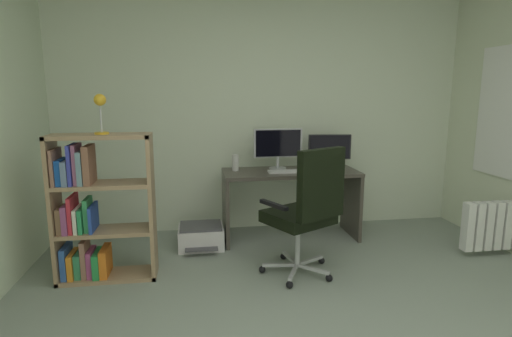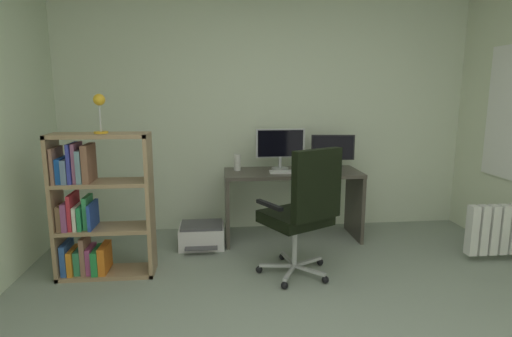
{
  "view_description": "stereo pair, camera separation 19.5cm",
  "coord_description": "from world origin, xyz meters",
  "px_view_note": "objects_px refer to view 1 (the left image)",
  "views": [
    {
      "loc": [
        -0.76,
        -1.95,
        1.53
      ],
      "look_at": [
        -0.19,
        1.84,
        0.82
      ],
      "focal_mm": 28.86,
      "sensor_mm": 36.0,
      "label": 1
    },
    {
      "loc": [
        -0.57,
        -1.97,
        1.53
      ],
      "look_at": [
        -0.19,
        1.84,
        0.82
      ],
      "focal_mm": 28.86,
      "sensor_mm": 36.0,
      "label": 2
    }
  ],
  "objects_px": {
    "computer_mouse": "(309,170)",
    "office_chair": "(307,207)",
    "bookshelf": "(93,212)",
    "radiator": "(506,225)",
    "printer": "(201,236)",
    "desktop_speaker": "(235,163)",
    "monitor_secondary": "(330,149)",
    "desk_lamp": "(100,107)",
    "desk": "(290,189)",
    "monitor_main": "(278,145)",
    "keyboard": "(285,171)"
  },
  "relations": [
    {
      "from": "desktop_speaker",
      "to": "office_chair",
      "type": "bearing_deg",
      "value": -65.1
    },
    {
      "from": "desk_lamp",
      "to": "printer",
      "type": "bearing_deg",
      "value": 37.03
    },
    {
      "from": "keyboard",
      "to": "bookshelf",
      "type": "height_order",
      "value": "bookshelf"
    },
    {
      "from": "computer_mouse",
      "to": "radiator",
      "type": "bearing_deg",
      "value": -19.42
    },
    {
      "from": "computer_mouse",
      "to": "office_chair",
      "type": "bearing_deg",
      "value": -105.3
    },
    {
      "from": "desk",
      "to": "radiator",
      "type": "height_order",
      "value": "desk"
    },
    {
      "from": "desk_lamp",
      "to": "radiator",
      "type": "bearing_deg",
      "value": -0.55
    },
    {
      "from": "computer_mouse",
      "to": "bookshelf",
      "type": "bearing_deg",
      "value": -161.26
    },
    {
      "from": "monitor_main",
      "to": "bookshelf",
      "type": "xyz_separation_m",
      "value": [
        -1.7,
        -0.85,
        -0.41
      ]
    },
    {
      "from": "office_chair",
      "to": "printer",
      "type": "xyz_separation_m",
      "value": [
        -0.85,
        0.8,
        -0.49
      ]
    },
    {
      "from": "desk",
      "to": "desk_lamp",
      "type": "bearing_deg",
      "value": -157.11
    },
    {
      "from": "bookshelf",
      "to": "radiator",
      "type": "relative_size",
      "value": 1.4
    },
    {
      "from": "desk_lamp",
      "to": "computer_mouse",
      "type": "bearing_deg",
      "value": 18.53
    },
    {
      "from": "monitor_secondary",
      "to": "desk_lamp",
      "type": "distance_m",
      "value": 2.36
    },
    {
      "from": "monitor_main",
      "to": "monitor_secondary",
      "type": "xyz_separation_m",
      "value": [
        0.57,
        0.0,
        -0.05
      ]
    },
    {
      "from": "desktop_speaker",
      "to": "office_chair",
      "type": "relative_size",
      "value": 0.15
    },
    {
      "from": "desktop_speaker",
      "to": "radiator",
      "type": "relative_size",
      "value": 0.2
    },
    {
      "from": "desk",
      "to": "desktop_speaker",
      "type": "xyz_separation_m",
      "value": [
        -0.57,
        0.08,
        0.28
      ]
    },
    {
      "from": "monitor_secondary",
      "to": "printer",
      "type": "distance_m",
      "value": 1.64
    },
    {
      "from": "monitor_main",
      "to": "keyboard",
      "type": "distance_m",
      "value": 0.33
    },
    {
      "from": "keyboard",
      "to": "monitor_secondary",
      "type": "bearing_deg",
      "value": 23.09
    },
    {
      "from": "office_chair",
      "to": "radiator",
      "type": "bearing_deg",
      "value": 5.71
    },
    {
      "from": "monitor_secondary",
      "to": "bookshelf",
      "type": "relative_size",
      "value": 0.38
    },
    {
      "from": "desk",
      "to": "monitor_main",
      "type": "xyz_separation_m",
      "value": [
        -0.11,
        0.13,
        0.45
      ]
    },
    {
      "from": "monitor_main",
      "to": "monitor_secondary",
      "type": "bearing_deg",
      "value": 0.01
    },
    {
      "from": "monitor_main",
      "to": "desktop_speaker",
      "type": "distance_m",
      "value": 0.49
    },
    {
      "from": "radiator",
      "to": "desktop_speaker",
      "type": "bearing_deg",
      "value": 161.43
    },
    {
      "from": "radiator",
      "to": "printer",
      "type": "bearing_deg",
      "value": 168.06
    },
    {
      "from": "desktop_speaker",
      "to": "bookshelf",
      "type": "xyz_separation_m",
      "value": [
        -1.24,
        -0.8,
        -0.24
      ]
    },
    {
      "from": "computer_mouse",
      "to": "bookshelf",
      "type": "xyz_separation_m",
      "value": [
        -1.98,
        -0.62,
        -0.17
      ]
    },
    {
      "from": "desk_lamp",
      "to": "radiator",
      "type": "distance_m",
      "value": 3.78
    },
    {
      "from": "office_chair",
      "to": "bookshelf",
      "type": "bearing_deg",
      "value": 172.23
    },
    {
      "from": "monitor_main",
      "to": "radiator",
      "type": "height_order",
      "value": "monitor_main"
    },
    {
      "from": "radiator",
      "to": "monitor_main",
      "type": "bearing_deg",
      "value": 156.49
    },
    {
      "from": "office_chair",
      "to": "printer",
      "type": "bearing_deg",
      "value": 136.7
    },
    {
      "from": "bookshelf",
      "to": "printer",
      "type": "bearing_deg",
      "value": 33.16
    },
    {
      "from": "desk",
      "to": "monitor_main",
      "type": "height_order",
      "value": "monitor_main"
    },
    {
      "from": "monitor_main",
      "to": "computer_mouse",
      "type": "height_order",
      "value": "monitor_main"
    },
    {
      "from": "bookshelf",
      "to": "desk",
      "type": "bearing_deg",
      "value": 21.55
    },
    {
      "from": "desktop_speaker",
      "to": "computer_mouse",
      "type": "bearing_deg",
      "value": -13.4
    },
    {
      "from": "desk",
      "to": "desktop_speaker",
      "type": "bearing_deg",
      "value": 171.46
    },
    {
      "from": "desktop_speaker",
      "to": "office_chair",
      "type": "height_order",
      "value": "office_chair"
    },
    {
      "from": "office_chair",
      "to": "monitor_secondary",
      "type": "bearing_deg",
      "value": 63.33
    },
    {
      "from": "office_chair",
      "to": "radiator",
      "type": "height_order",
      "value": "office_chair"
    },
    {
      "from": "bookshelf",
      "to": "monitor_main",
      "type": "bearing_deg",
      "value": 26.47
    },
    {
      "from": "computer_mouse",
      "to": "bookshelf",
      "type": "relative_size",
      "value": 0.08
    },
    {
      "from": "office_chair",
      "to": "printer",
      "type": "relative_size",
      "value": 2.48
    },
    {
      "from": "computer_mouse",
      "to": "office_chair",
      "type": "height_order",
      "value": "office_chair"
    },
    {
      "from": "keyboard",
      "to": "radiator",
      "type": "bearing_deg",
      "value": -17.22
    },
    {
      "from": "keyboard",
      "to": "computer_mouse",
      "type": "height_order",
      "value": "computer_mouse"
    }
  ]
}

